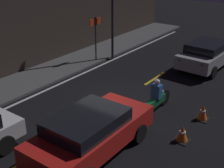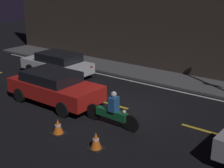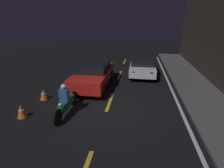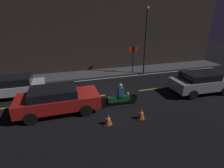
% 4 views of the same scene
% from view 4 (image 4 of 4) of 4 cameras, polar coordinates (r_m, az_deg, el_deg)
% --- Properties ---
extents(ground_plane, '(56.00, 56.00, 0.00)m').
position_cam_4_polar(ground_plane, '(11.84, -2.27, -3.66)').
color(ground_plane, black).
extents(raised_curb, '(28.00, 2.33, 0.12)m').
position_cam_4_polar(raised_curb, '(16.14, -6.69, 3.27)').
color(raised_curb, '#4C4C4F').
rests_on(raised_curb, ground).
extents(building_front, '(28.00, 0.30, 7.86)m').
position_cam_4_polar(building_front, '(16.71, -8.18, 17.35)').
color(building_front, '#382D28').
rests_on(building_front, ground).
extents(lane_dash_b, '(2.00, 0.14, 0.01)m').
position_cam_4_polar(lane_dash_b, '(11.84, -29.09, -6.51)').
color(lane_dash_b, gold).
rests_on(lane_dash_b, ground).
extents(lane_dash_c, '(2.00, 0.14, 0.01)m').
position_cam_4_polar(lane_dash_c, '(11.65, -7.03, -4.24)').
color(lane_dash_c, gold).
rests_on(lane_dash_c, ground).
extents(lane_dash_d, '(2.00, 0.14, 0.01)m').
position_cam_4_polar(lane_dash_d, '(13.10, 12.67, -1.66)').
color(lane_dash_d, gold).
rests_on(lane_dash_d, ground).
extents(lane_dash_e, '(2.00, 0.14, 0.01)m').
position_cam_4_polar(lane_dash_e, '(15.76, 27.07, 0.37)').
color(lane_dash_e, gold).
rests_on(lane_dash_e, ground).
extents(lane_solid_kerb, '(25.20, 0.14, 0.01)m').
position_cam_4_polar(lane_solid_kerb, '(14.84, -5.63, 1.48)').
color(lane_solid_kerb, silver).
rests_on(lane_solid_kerb, ground).
extents(sedan_white, '(4.29, 1.87, 1.35)m').
position_cam_4_polar(sedan_white, '(13.13, -30.28, -0.68)').
color(sedan_white, silver).
rests_on(sedan_white, ground).
extents(taxi_red, '(4.38, 1.99, 1.42)m').
position_cam_4_polar(taxi_red, '(9.98, -17.44, -4.73)').
color(taxi_red, red).
rests_on(taxi_red, ground).
extents(hatchback_silver, '(4.18, 2.09, 1.43)m').
position_cam_4_polar(hatchback_silver, '(13.50, 27.00, 0.65)').
color(hatchback_silver, '#9EA0A5').
rests_on(hatchback_silver, ground).
extents(motorcycle, '(2.42, 0.36, 1.39)m').
position_cam_4_polar(motorcycle, '(10.25, 2.22, -4.27)').
color(motorcycle, black).
rests_on(motorcycle, ground).
extents(traffic_cone_near, '(0.50, 0.50, 0.57)m').
position_cam_4_polar(traffic_cone_near, '(8.67, -1.29, -11.53)').
color(traffic_cone_near, black).
rests_on(traffic_cone_near, ground).
extents(traffic_cone_mid, '(0.49, 0.49, 0.60)m').
position_cam_4_polar(traffic_cone_mid, '(9.23, 9.50, -9.57)').
color(traffic_cone_mid, black).
rests_on(traffic_cone_mid, ground).
extents(shop_sign, '(0.90, 0.08, 2.40)m').
position_cam_4_polar(shop_sign, '(16.03, 6.88, 9.60)').
color(shop_sign, '#4C4C51').
rests_on(shop_sign, raised_curb).
extents(street_lamp, '(0.28, 0.28, 5.76)m').
position_cam_4_polar(street_lamp, '(15.74, 10.93, 14.44)').
color(street_lamp, '#333338').
rests_on(street_lamp, ground).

